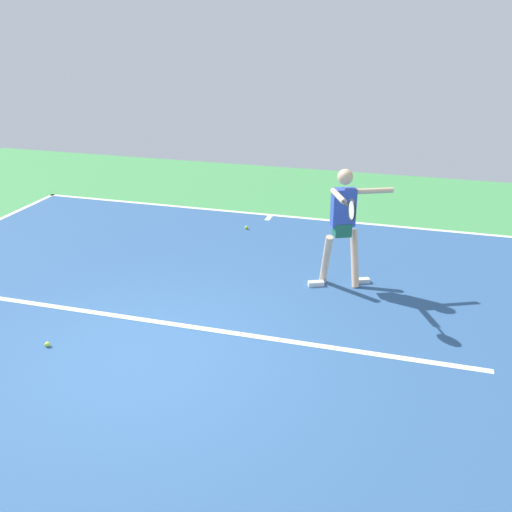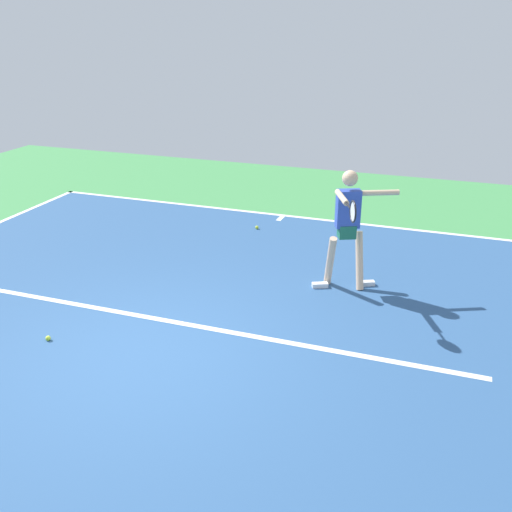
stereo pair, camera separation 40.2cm
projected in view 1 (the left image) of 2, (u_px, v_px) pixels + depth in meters
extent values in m
plane|color=#428E4C|center=(150.00, 358.00, 6.99)|extent=(19.52, 19.52, 0.00)
cube|color=#2D5484|center=(150.00, 358.00, 6.99)|extent=(10.53, 11.44, 0.00)
cube|color=white|center=(271.00, 215.00, 12.02)|extent=(10.53, 0.10, 0.01)
cube|color=white|center=(178.00, 325.00, 7.74)|extent=(7.90, 0.10, 0.01)
cube|color=white|center=(269.00, 218.00, 11.84)|extent=(0.10, 0.30, 0.01)
cylinder|color=beige|center=(355.00, 258.00, 8.79)|extent=(0.26, 0.39, 0.87)
cube|color=white|center=(362.00, 281.00, 8.95)|extent=(0.26, 0.19, 0.07)
cylinder|color=beige|center=(326.00, 260.00, 8.73)|extent=(0.26, 0.39, 0.87)
cube|color=white|center=(316.00, 284.00, 8.86)|extent=(0.26, 0.19, 0.07)
cube|color=#1E664C|center=(342.00, 229.00, 8.58)|extent=(0.31, 0.28, 0.20)
cube|color=#334CB2|center=(343.00, 207.00, 8.45)|extent=(0.38, 0.30, 0.56)
sphere|color=beige|center=(345.00, 177.00, 8.27)|extent=(0.23, 0.23, 0.23)
cylinder|color=beige|center=(374.00, 191.00, 8.42)|extent=(0.54, 0.30, 0.08)
cylinder|color=beige|center=(338.00, 196.00, 8.07)|extent=(0.30, 0.54, 0.08)
cylinder|color=black|center=(346.00, 204.00, 7.71)|extent=(0.12, 0.21, 0.03)
torus|color=black|center=(352.00, 210.00, 7.49)|extent=(0.14, 0.28, 0.29)
cylinder|color=silver|center=(352.00, 210.00, 7.49)|extent=(0.11, 0.23, 0.25)
sphere|color=#CCE033|center=(246.00, 227.00, 11.22)|extent=(0.07, 0.07, 0.07)
sphere|color=#C6E53D|center=(47.00, 344.00, 7.22)|extent=(0.07, 0.07, 0.07)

